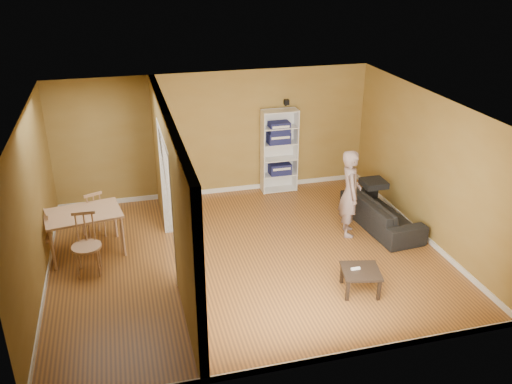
# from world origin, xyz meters

# --- Properties ---
(room_shell) EXTENTS (6.50, 6.50, 6.50)m
(room_shell) POSITION_xyz_m (0.00, 0.00, 1.30)
(room_shell) COLOR #A56628
(room_shell) RESTS_ON ground
(partition) EXTENTS (0.22, 5.50, 2.60)m
(partition) POSITION_xyz_m (-1.20, 0.00, 1.30)
(partition) COLOR olive
(partition) RESTS_ON ground
(wall_speaker) EXTENTS (0.10, 0.10, 0.10)m
(wall_speaker) POSITION_xyz_m (1.50, 2.69, 1.90)
(wall_speaker) COLOR black
(wall_speaker) RESTS_ON room_shell
(sofa) EXTENTS (1.98, 0.98, 0.73)m
(sofa) POSITION_xyz_m (2.70, 0.46, 0.37)
(sofa) COLOR #2B2A2F
(sofa) RESTS_ON ground
(person) EXTENTS (0.80, 0.70, 1.89)m
(person) POSITION_xyz_m (1.98, 0.36, 0.95)
(person) COLOR slate
(person) RESTS_ON ground
(bookshelf) EXTENTS (0.75, 0.33, 1.78)m
(bookshelf) POSITION_xyz_m (1.32, 2.60, 0.89)
(bookshelf) COLOR white
(bookshelf) RESTS_ON ground
(paper_box_navy_a) EXTENTS (0.46, 0.30, 0.23)m
(paper_box_navy_a) POSITION_xyz_m (1.34, 2.56, 0.50)
(paper_box_navy_a) COLOR navy
(paper_box_navy_a) RESTS_ON bookshelf
(paper_box_navy_b) EXTENTS (0.46, 0.30, 0.24)m
(paper_box_navy_b) POSITION_xyz_m (1.30, 2.56, 1.20)
(paper_box_navy_b) COLOR navy
(paper_box_navy_b) RESTS_ON bookshelf
(paper_box_navy_c) EXTENTS (0.43, 0.28, 0.22)m
(paper_box_navy_c) POSITION_xyz_m (1.31, 2.56, 1.41)
(paper_box_navy_c) COLOR navy
(paper_box_navy_c) RESTS_ON bookshelf
(coffee_table) EXTENTS (0.56, 0.56, 0.37)m
(coffee_table) POSITION_xyz_m (1.42, -1.41, 0.32)
(coffee_table) COLOR #34271F
(coffee_table) RESTS_ON ground
(game_controller) EXTENTS (0.14, 0.04, 0.03)m
(game_controller) POSITION_xyz_m (1.34, -1.38, 0.39)
(game_controller) COLOR white
(game_controller) RESTS_ON coffee_table
(dining_table) EXTENTS (1.23, 0.82, 0.77)m
(dining_table) POSITION_xyz_m (-2.63, 0.84, 0.69)
(dining_table) COLOR tan
(dining_table) RESTS_ON ground
(chair_left) EXTENTS (0.49, 0.49, 0.87)m
(chair_left) POSITION_xyz_m (-3.35, 0.77, 0.43)
(chair_left) COLOR tan
(chair_left) RESTS_ON ground
(chair_near) EXTENTS (0.48, 0.48, 1.02)m
(chair_near) POSITION_xyz_m (-2.59, 0.16, 0.51)
(chair_near) COLOR tan
(chair_near) RESTS_ON ground
(chair_far) EXTENTS (0.55, 0.55, 0.92)m
(chair_far) POSITION_xyz_m (-2.52, 1.41, 0.46)
(chair_far) COLOR #D6B38A
(chair_far) RESTS_ON ground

